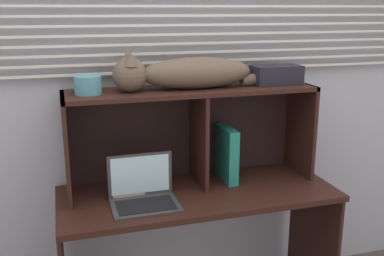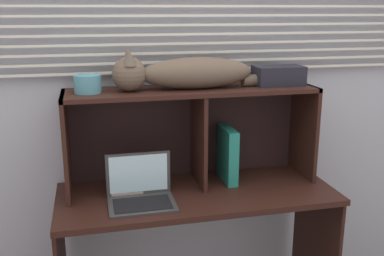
# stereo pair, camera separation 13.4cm
# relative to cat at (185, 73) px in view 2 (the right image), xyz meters

# --- Properties ---
(back_panel_with_blinds) EXTENTS (4.40, 0.08, 2.50)m
(back_panel_with_blinds) POSITION_rel_cat_xyz_m (0.04, 0.21, -0.09)
(back_panel_with_blinds) COLOR #ACB5BF
(back_panel_with_blinds) RESTS_ON ground
(desk) EXTENTS (1.41, 0.56, 0.76)m
(desk) POSITION_rel_cat_xyz_m (0.04, -0.11, -0.75)
(desk) COLOR black
(desk) RESTS_ON ground
(hutch_shelf_unit) EXTENTS (1.29, 0.32, 0.52)m
(hutch_shelf_unit) POSITION_rel_cat_xyz_m (0.04, 0.03, -0.25)
(hutch_shelf_unit) COLOR black
(hutch_shelf_unit) RESTS_ON desk
(cat) EXTENTS (0.96, 0.18, 0.21)m
(cat) POSITION_rel_cat_xyz_m (0.00, 0.00, 0.00)
(cat) COLOR brown
(cat) RESTS_ON hutch_shelf_unit
(laptop) EXTENTS (0.32, 0.24, 0.23)m
(laptop) POSITION_rel_cat_xyz_m (-0.26, -0.17, -0.55)
(laptop) COLOR #343434
(laptop) RESTS_ON desk
(binder_upright) EXTENTS (0.06, 0.22, 0.29)m
(binder_upright) POSITION_rel_cat_xyz_m (0.23, 0.00, -0.45)
(binder_upright) COLOR #20806F
(binder_upright) RESTS_ON desk
(book_stack) EXTENTS (0.16, 0.21, 0.04)m
(book_stack) POSITION_rel_cat_xyz_m (-0.32, 0.00, -0.58)
(book_stack) COLOR gray
(book_stack) RESTS_ON desk
(small_basket) EXTENTS (0.13, 0.13, 0.09)m
(small_basket) POSITION_rel_cat_xyz_m (-0.48, 0.00, -0.04)
(small_basket) COLOR teal
(small_basket) RESTS_ON hutch_shelf_unit
(storage_box) EXTENTS (0.26, 0.15, 0.10)m
(storage_box) POSITION_rel_cat_xyz_m (0.51, 0.00, -0.03)
(storage_box) COLOR black
(storage_box) RESTS_ON hutch_shelf_unit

